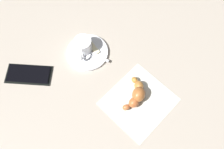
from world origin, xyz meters
TOP-DOWN VIEW (x-y plane):
  - ground_plane at (0.00, 0.00)m, footprint 1.80×1.80m
  - saucer at (-0.10, 0.03)m, footprint 0.14×0.14m
  - espresso_cup at (-0.12, 0.03)m, footprint 0.06×0.08m
  - teaspoon at (-0.10, 0.03)m, footprint 0.12×0.02m
  - sugar_packet at (-0.10, 0.05)m, footprint 0.07×0.04m
  - napkin at (0.13, -0.04)m, footprint 0.23×0.24m
  - croissant at (0.12, -0.03)m, footprint 0.07×0.12m
  - cell_phone at (-0.23, -0.14)m, footprint 0.16×0.13m

SIDE VIEW (x-z plane):
  - ground_plane at x=0.00m, z-range 0.00..0.00m
  - napkin at x=0.13m, z-range 0.00..0.00m
  - cell_phone at x=-0.23m, z-range 0.00..0.01m
  - saucer at x=-0.10m, z-range 0.00..0.01m
  - teaspoon at x=-0.10m, z-range 0.01..0.02m
  - sugar_packet at x=-0.10m, z-range 0.01..0.02m
  - croissant at x=0.12m, z-range 0.00..0.04m
  - espresso_cup at x=-0.12m, z-range 0.01..0.06m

